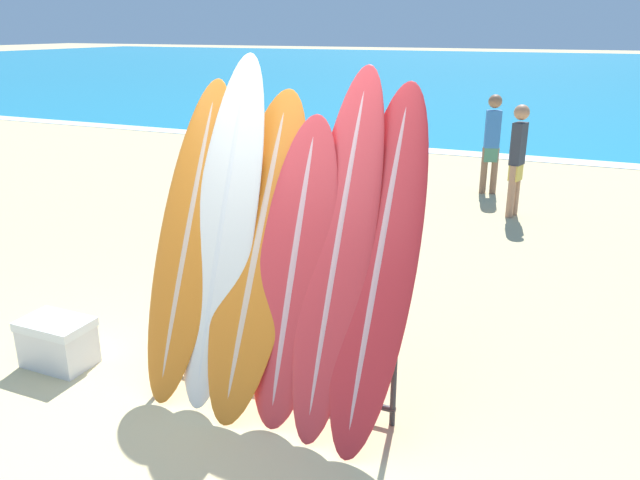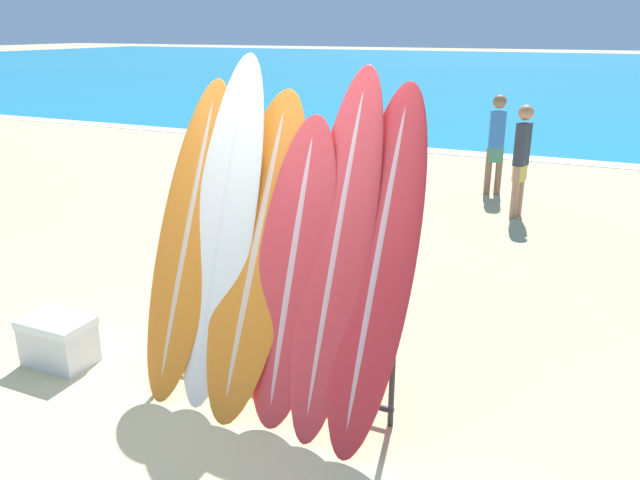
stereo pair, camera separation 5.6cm
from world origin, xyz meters
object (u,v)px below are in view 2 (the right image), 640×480
object	(u,v)px
surfboard_slot_2	(256,252)
surfboard_rack	(274,334)
surfboard_slot_0	(189,238)
surfboard_slot_3	(293,271)
cooler_box	(58,341)
surfboard_slot_5	(377,265)
person_near_water	(496,141)
person_mid_beach	(521,157)
surfboard_slot_4	(337,251)
surfboard_slot_1	(223,229)

from	to	relation	value
surfboard_slot_2	surfboard_rack	bearing A→B (deg)	-19.61
surfboard_slot_0	surfboard_slot_3	xyz separation A→B (m)	(0.88, -0.05, -0.10)
surfboard_rack	surfboard_slot_0	world-z (taller)	surfboard_slot_0
surfboard_slot_3	cooler_box	xyz separation A→B (m)	(-1.98, -0.30, -0.83)
surfboard_slot_0	surfboard_slot_5	world-z (taller)	surfboard_slot_5
person_near_water	person_mid_beach	world-z (taller)	person_near_water
surfboard_slot_2	cooler_box	size ratio (longest dim) A/B	3.90
surfboard_slot_4	person_near_water	xyz separation A→B (m)	(-0.02, 6.62, -0.32)
surfboard_slot_2	surfboard_slot_4	bearing A→B (deg)	2.27
surfboard_slot_0	surfboard_slot_5	xyz separation A→B (m)	(1.46, 0.03, 0.01)
surfboard_slot_4	person_mid_beach	distance (m)	5.47
surfboard_rack	surfboard_slot_2	bearing A→B (deg)	160.39
surfboard_slot_4	surfboard_slot_5	distance (m)	0.29
surfboard_rack	cooler_box	xyz separation A→B (m)	(-1.83, -0.30, -0.31)
surfboard_slot_1	surfboard_slot_2	xyz separation A→B (m)	(0.29, -0.02, -0.12)
surfboard_slot_4	surfboard_slot_5	world-z (taller)	surfboard_slot_4
surfboard_slot_0	surfboard_slot_1	distance (m)	0.29
surfboard_slot_3	cooler_box	distance (m)	2.17
surfboard_slot_2	surfboard_slot_5	bearing A→B (deg)	1.32
surfboard_slot_5	person_near_water	distance (m)	6.63
person_near_water	cooler_box	distance (m)	7.38
surfboard_slot_4	cooler_box	size ratio (longest dim) A/B	4.23
surfboard_slot_0	surfboard_slot_2	bearing A→B (deg)	0.59
surfboard_slot_2	surfboard_slot_5	size ratio (longest dim) A/B	0.96
surfboard_rack	surfboard_slot_1	xyz separation A→B (m)	(-0.45, 0.08, 0.71)
surfboard_rack	surfboard_slot_1	world-z (taller)	surfboard_slot_1
surfboard_rack	surfboard_slot_2	world-z (taller)	surfboard_slot_2
surfboard_rack	cooler_box	bearing A→B (deg)	-170.73
surfboard_rack	surfboard_slot_1	distance (m)	0.84
surfboard_slot_1	surfboard_slot_5	distance (m)	1.19
surfboard_rack	surfboard_slot_4	world-z (taller)	surfboard_slot_4
surfboard_rack	cooler_box	world-z (taller)	surfboard_rack
surfboard_slot_3	surfboard_slot_4	world-z (taller)	surfboard_slot_4
surfboard_slot_5	surfboard_slot_0	bearing A→B (deg)	-178.96
surfboard_slot_2	surfboard_slot_4	world-z (taller)	surfboard_slot_4
surfboard_slot_2	cooler_box	distance (m)	1.93
surfboard_slot_5	surfboard_rack	bearing A→B (deg)	-174.07
surfboard_slot_5	person_near_water	xyz separation A→B (m)	(-0.31, 6.62, -0.26)
surfboard_rack	surfboard_slot_0	size ratio (longest dim) A/B	0.81
surfboard_slot_1	surfboard_slot_3	xyz separation A→B (m)	(0.60, -0.08, -0.19)
surfboard_rack	surfboard_slot_4	size ratio (longest dim) A/B	0.77
surfboard_slot_3	person_mid_beach	bearing A→B (deg)	81.59
surfboard_slot_5	surfboard_slot_4	bearing A→B (deg)	179.35
surfboard_slot_0	surfboard_rack	bearing A→B (deg)	-3.96
surfboard_rack	surfboard_slot_1	bearing A→B (deg)	169.85
surfboard_slot_0	surfboard_slot_5	distance (m)	1.46
surfboard_slot_0	person_near_water	distance (m)	6.75
surfboard_slot_4	cooler_box	distance (m)	2.51
surfboard_slot_4	cooler_box	world-z (taller)	surfboard_slot_4
surfboard_slot_1	surfboard_slot_5	bearing A→B (deg)	-0.16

